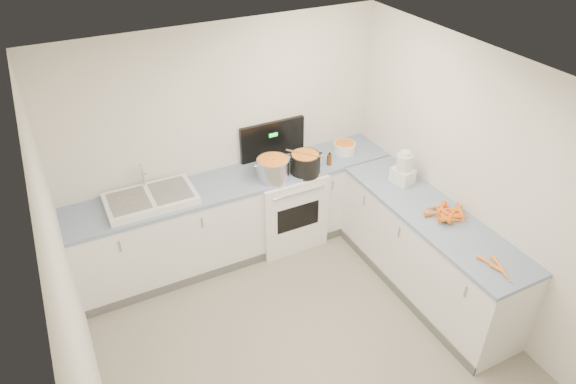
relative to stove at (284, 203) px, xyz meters
name	(u,v)px	position (x,y,z in m)	size (l,w,h in m)	color
floor	(313,358)	(-0.55, -1.69, -0.47)	(3.50, 4.00, 0.00)	gray
ceiling	(324,99)	(-0.55, -1.69, 2.03)	(3.50, 4.00, 0.00)	silver
wall_back	(224,141)	(-0.55, 0.31, 0.78)	(3.50, 2.50, 0.00)	silver
wall_left	(79,331)	(-2.30, -1.69, 0.78)	(4.00, 2.50, 0.00)	silver
wall_right	(488,194)	(1.20, -1.69, 0.78)	(4.00, 2.50, 0.00)	silver
counter_back	(239,216)	(-0.55, 0.01, 0.00)	(3.50, 0.62, 0.94)	white
counter_right	(427,251)	(0.90, -1.39, 0.00)	(0.62, 2.20, 0.94)	white
stove	(284,203)	(0.00, 0.00, 0.00)	(0.76, 0.65, 1.36)	white
sink	(151,198)	(-1.45, 0.02, 0.50)	(0.86, 0.52, 0.31)	white
steel_pot	(273,170)	(-0.20, -0.14, 0.57)	(0.34, 0.34, 0.25)	silver
black_pot	(305,164)	(0.17, -0.17, 0.56)	(0.32, 0.32, 0.23)	black
wooden_spoon	(305,154)	(0.17, -0.17, 0.69)	(0.02, 0.02, 0.43)	#AD7A47
mixing_bowl	(344,148)	(0.77, 0.01, 0.52)	(0.25, 0.25, 0.12)	white
extract_bottle	(329,160)	(0.47, -0.16, 0.53)	(0.05, 0.05, 0.13)	#593319
spice_jar	(329,160)	(0.48, -0.14, 0.51)	(0.05, 0.05, 0.09)	#E5B266
food_processor	(403,169)	(0.96, -0.80, 0.62)	(0.22, 0.25, 0.36)	white
carrot_pile	(447,214)	(0.97, -1.49, 0.50)	(0.38, 0.38, 0.09)	orange
peeled_carrots	(497,267)	(0.84, -2.23, 0.49)	(0.14, 0.36, 0.04)	orange
peelings	(130,200)	(-1.64, 0.02, 0.54)	(0.22, 0.28, 0.01)	tan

